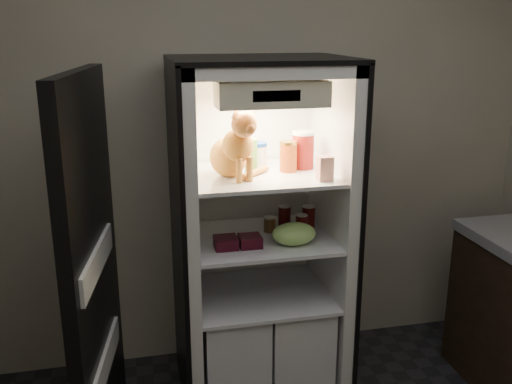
% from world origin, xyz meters
% --- Properties ---
extents(room_shell, '(3.60, 3.60, 3.60)m').
position_xyz_m(room_shell, '(0.00, 0.00, 1.62)').
color(room_shell, white).
rests_on(room_shell, floor).
extents(refrigerator, '(0.90, 0.72, 1.88)m').
position_xyz_m(refrigerator, '(0.00, 1.38, 0.79)').
color(refrigerator, white).
rests_on(refrigerator, floor).
extents(fridge_door, '(0.18, 0.87, 1.85)m').
position_xyz_m(fridge_door, '(-0.85, 0.96, 0.91)').
color(fridge_door, black).
rests_on(fridge_door, floor).
extents(tabby_cat, '(0.35, 0.37, 0.38)m').
position_xyz_m(tabby_cat, '(-0.15, 1.27, 1.43)').
color(tabby_cat, '#B46817').
rests_on(tabby_cat, refrigerator).
extents(parmesan_shaker, '(0.07, 0.07, 0.17)m').
position_xyz_m(parmesan_shaker, '(-0.04, 1.37, 1.38)').
color(parmesan_shaker, green).
rests_on(parmesan_shaker, refrigerator).
extents(mayo_tub, '(0.10, 0.10, 0.14)m').
position_xyz_m(mayo_tub, '(0.01, 1.45, 1.36)').
color(mayo_tub, white).
rests_on(mayo_tub, refrigerator).
extents(salsa_jar, '(0.09, 0.09, 0.16)m').
position_xyz_m(salsa_jar, '(0.14, 1.32, 1.37)').
color(salsa_jar, maroon).
rests_on(salsa_jar, refrigerator).
extents(pepper_jar, '(0.12, 0.12, 0.20)m').
position_xyz_m(pepper_jar, '(0.24, 1.38, 1.39)').
color(pepper_jar, maroon).
rests_on(pepper_jar, refrigerator).
extents(cream_carton, '(0.07, 0.07, 0.12)m').
position_xyz_m(cream_carton, '(0.27, 1.11, 1.35)').
color(cream_carton, white).
rests_on(cream_carton, refrigerator).
extents(soda_can_a, '(0.07, 0.07, 0.13)m').
position_xyz_m(soda_can_a, '(0.16, 1.43, 1.00)').
color(soda_can_a, black).
rests_on(soda_can_a, refrigerator).
extents(soda_can_b, '(0.07, 0.07, 0.13)m').
position_xyz_m(soda_can_b, '(0.28, 1.38, 1.01)').
color(soda_can_b, black).
rests_on(soda_can_b, refrigerator).
extents(soda_can_c, '(0.06, 0.06, 0.12)m').
position_xyz_m(soda_can_c, '(0.21, 1.29, 1.00)').
color(soda_can_c, black).
rests_on(soda_can_c, refrigerator).
extents(condiment_jar, '(0.06, 0.06, 0.09)m').
position_xyz_m(condiment_jar, '(0.06, 1.38, 0.98)').
color(condiment_jar, brown).
rests_on(condiment_jar, refrigerator).
extents(grape_bag, '(0.23, 0.17, 0.11)m').
position_xyz_m(grape_bag, '(0.14, 1.18, 1.00)').
color(grape_bag, '#92D663').
rests_on(grape_bag, refrigerator).
extents(berry_box_left, '(0.12, 0.12, 0.06)m').
position_xyz_m(berry_box_left, '(-0.21, 1.20, 0.97)').
color(berry_box_left, '#4A0C1E').
rests_on(berry_box_left, refrigerator).
extents(berry_box_right, '(0.11, 0.11, 0.06)m').
position_xyz_m(berry_box_right, '(-0.09, 1.20, 0.97)').
color(berry_box_right, '#4A0C1E').
rests_on(berry_box_right, refrigerator).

